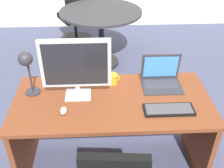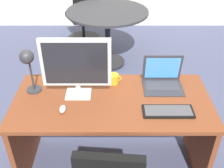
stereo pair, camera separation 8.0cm
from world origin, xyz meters
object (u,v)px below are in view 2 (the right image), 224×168
keyboard (168,111)px  desk_lamp (28,62)px  coffee_mug (114,79)px  monitor (76,65)px  meeting_table (107,25)px  desk (112,117)px  laptop (162,76)px  mouse (63,109)px  meeting_chair_near (84,21)px

keyboard → desk_lamp: (-1.05, 0.26, 0.27)m
coffee_mug → desk_lamp: bearing=-168.4°
monitor → meeting_table: monitor is taller
desk → desk_lamp: (-0.64, 0.05, 0.51)m
laptop → mouse: size_ratio=3.80×
coffee_mug → keyboard: bearing=-44.7°
mouse → meeting_table: (0.30, 2.03, -0.15)m
monitor → meeting_chair_near: (-0.20, 2.62, -0.66)m
laptop → coffee_mug: size_ratio=2.92×
monitor → coffee_mug: bearing=30.6°
mouse → desk_lamp: size_ratio=0.22×
desk → monitor: monitor is taller
coffee_mug → mouse: bearing=-135.4°
mouse → keyboard: bearing=-1.3°
mouse → laptop: bearing=24.8°
desk → keyboard: 0.52m
keyboard → coffee_mug: bearing=135.3°
desk → desk_lamp: 0.81m
desk → keyboard: keyboard is taller
laptop → mouse: laptop is taller
keyboard → desk_lamp: bearing=166.2°
laptop → desk_lamp: (-1.06, -0.12, 0.20)m
mouse → coffee_mug: size_ratio=0.77×
mouse → meeting_chair_near: 2.85m
meeting_table → meeting_chair_near: 0.93m
meeting_table → meeting_chair_near: (-0.41, 0.79, -0.25)m
monitor → coffee_mug: (0.28, 0.17, -0.24)m
monitor → laptop: (0.69, 0.16, -0.20)m
desk → laptop: laptop is taller
laptop → coffee_mug: 0.41m
mouse → desk_lamp: 0.44m
desk → mouse: bearing=-152.1°
desk_lamp → meeting_table: 1.92m
mouse → meeting_chair_near: meeting_chair_near is taller
monitor → meeting_chair_near: 2.71m
mouse → meeting_table: 2.06m
mouse → meeting_table: size_ratio=0.08×
laptop → mouse: 0.87m
desk → laptop: (0.42, 0.17, 0.31)m
mouse → coffee_mug: (0.38, 0.37, 0.02)m
meeting_chair_near → keyboard: bearing=-72.8°
desk_lamp → coffee_mug: 0.70m
keyboard → mouse: 0.78m
monitor → keyboard: 0.76m
desk → desk_lamp: size_ratio=4.06×
meeting_table → desk: bearing=-88.0°
laptop → meeting_table: bearing=106.2°
desk → laptop: bearing=22.1°
monitor → laptop: 0.74m
keyboard → meeting_table: (-0.47, 2.05, -0.15)m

